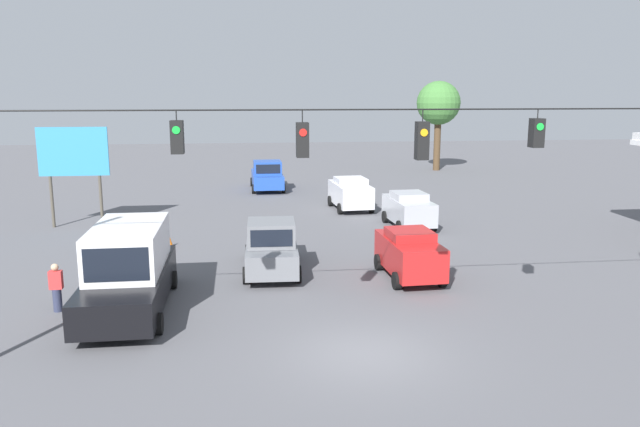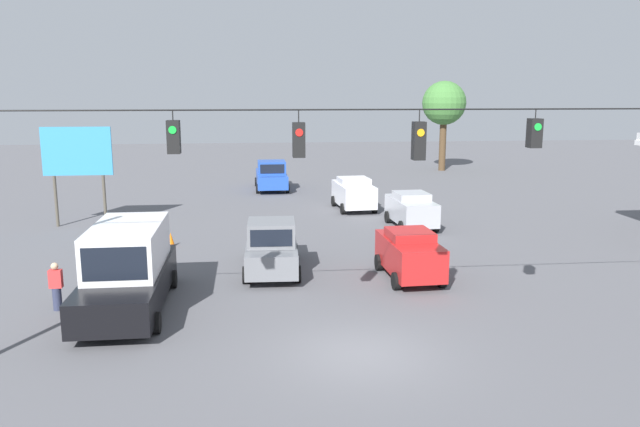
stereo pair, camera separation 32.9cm
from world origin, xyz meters
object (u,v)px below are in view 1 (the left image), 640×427
at_px(pickup_truck_grey_withflow_mid, 271,247).
at_px(tree_horizon_left, 439,104).
at_px(roadside_billboard, 73,157).
at_px(traffic_cone_nearest, 147,291).
at_px(traffic_cone_fourth, 169,240).
at_px(sedan_silver_oncoming_far, 409,209).
at_px(overhead_signal_span, 362,181).
at_px(sedan_white_oncoming_deep, 350,193).
at_px(traffic_cone_second, 158,271).
at_px(pedestrian, 56,288).
at_px(box_truck_black_parked_shoulder, 129,269).
at_px(pickup_truck_blue_withflow_deep, 267,176).
at_px(sedan_red_crossing_near, 409,253).
at_px(traffic_cone_third, 161,255).

bearing_deg(pickup_truck_grey_withflow_mid, tree_horizon_left, -117.92).
distance_m(pickup_truck_grey_withflow_mid, roadside_billboard, 13.76).
xyz_separation_m(traffic_cone_nearest, traffic_cone_fourth, (0.14, -7.38, 0.00)).
distance_m(sedan_silver_oncoming_far, pickup_truck_grey_withflow_mid, 10.38).
relative_size(overhead_signal_span, sedan_white_oncoming_deep, 4.83).
height_order(traffic_cone_second, pedestrian, pedestrian).
bearing_deg(box_truck_black_parked_shoulder, roadside_billboard, -69.42).
distance_m(pickup_truck_blue_withflow_deep, roadside_billboard, 15.42).
distance_m(box_truck_black_parked_shoulder, pickup_truck_grey_withflow_mid, 6.05).
bearing_deg(pickup_truck_blue_withflow_deep, sedan_red_crossing_near, 101.61).
height_order(pickup_truck_blue_withflow_deep, traffic_cone_nearest, pickup_truck_blue_withflow_deep).
distance_m(pickup_truck_grey_withflow_mid, pickup_truck_blue_withflow_deep, 20.65).
bearing_deg(pickup_truck_grey_withflow_mid, traffic_cone_second, 7.80).
distance_m(roadside_billboard, pedestrian, 13.70).
bearing_deg(sedan_white_oncoming_deep, tree_horizon_left, -121.32).
relative_size(traffic_cone_fourth, roadside_billboard, 0.13).
relative_size(traffic_cone_nearest, roadside_billboard, 0.13).
relative_size(sedan_red_crossing_near, pedestrian, 2.48).
bearing_deg(sedan_silver_oncoming_far, traffic_cone_second, 33.91).
xyz_separation_m(pickup_truck_grey_withflow_mid, pedestrian, (7.02, 3.71, -0.19)).
distance_m(pickup_truck_grey_withflow_mid, pedestrian, 7.95).
bearing_deg(tree_horizon_left, roadside_billboard, 38.92).
bearing_deg(roadside_billboard, traffic_cone_nearest, 113.43).
xyz_separation_m(sedan_white_oncoming_deep, roadside_billboard, (14.89, 3.04, 2.62)).
relative_size(pickup_truck_grey_withflow_mid, traffic_cone_fourth, 8.13).
xyz_separation_m(sedan_white_oncoming_deep, traffic_cone_third, (9.69, 10.60, -0.68)).
height_order(traffic_cone_second, traffic_cone_third, same).
height_order(overhead_signal_span, pickup_truck_blue_withflow_deep, overhead_signal_span).
bearing_deg(sedan_silver_oncoming_far, pedestrian, 37.28).
bearing_deg(roadside_billboard, tree_horizon_left, -141.08).
height_order(sedan_red_crossing_near, traffic_cone_third, sedan_red_crossing_near).
bearing_deg(traffic_cone_fourth, sedan_silver_oncoming_far, -166.63).
xyz_separation_m(pickup_truck_grey_withflow_mid, traffic_cone_fourth, (4.47, -4.45, -0.65)).
distance_m(sedan_white_oncoming_deep, pedestrian, 20.29).
height_order(traffic_cone_nearest, pedestrian, pedestrian).
bearing_deg(sedan_silver_oncoming_far, sedan_white_oncoming_deep, -67.15).
distance_m(sedan_red_crossing_near, traffic_cone_nearest, 9.57).
bearing_deg(sedan_red_crossing_near, pickup_truck_blue_withflow_deep, -78.39).
height_order(sedan_silver_oncoming_far, traffic_cone_nearest, sedan_silver_oncoming_far).
xyz_separation_m(overhead_signal_span, pickup_truck_grey_withflow_mid, (2.16, -7.42, -3.63)).
bearing_deg(overhead_signal_span, sedan_white_oncoming_deep, -98.75).
height_order(sedan_red_crossing_near, roadside_billboard, roadside_billboard).
xyz_separation_m(overhead_signal_span, traffic_cone_fourth, (6.62, -11.87, -4.28)).
xyz_separation_m(overhead_signal_span, tree_horizon_left, (-13.81, -37.55, 1.22)).
distance_m(traffic_cone_nearest, traffic_cone_second, 2.34).
height_order(pickup_truck_grey_withflow_mid, roadside_billboard, roadside_billboard).
bearing_deg(roadside_billboard, traffic_cone_third, 124.58).
distance_m(box_truck_black_parked_shoulder, pickup_truck_blue_withflow_deep, 24.97).
relative_size(pickup_truck_blue_withflow_deep, traffic_cone_fourth, 8.27).
bearing_deg(pickup_truck_blue_withflow_deep, pickup_truck_grey_withflow_mid, 88.42).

